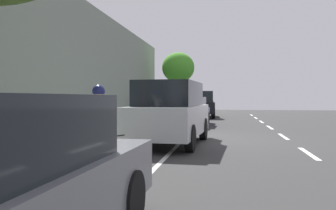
{
  "coord_description": "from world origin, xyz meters",
  "views": [
    {
      "loc": [
        -0.96,
        12.63,
        1.49
      ],
      "look_at": [
        0.25,
        5.05,
        1.33
      ],
      "focal_mm": 38.52,
      "sensor_mm": 36.0,
      "label": 1
    }
  ],
  "objects": [
    {
      "name": "building_facade",
      "position": [
        5.63,
        0.0,
        2.98
      ],
      "size": [
        0.5,
        38.95,
        5.96
      ],
      "primitive_type": "cube",
      "color": "gray",
      "rests_on": "ground"
    },
    {
      "name": "parked_suv_silver_mid",
      "position": [
        0.76,
        1.36,
        1.03
      ],
      "size": [
        2.2,
        4.81,
        1.99
      ],
      "color": "#B7BABF",
      "rests_on": "ground"
    },
    {
      "name": "ground",
      "position": [
        0.0,
        0.0,
        0.0
      ],
      "size": [
        62.32,
        62.32,
        0.0
      ],
      "primitive_type": "plane",
      "color": "#313131"
    },
    {
      "name": "street_tree_near_cyclist",
      "position": [
        2.87,
        -16.85,
        3.9
      ],
      "size": [
        2.66,
        2.66,
        5.03
      ],
      "color": "brown",
      "rests_on": "sidewalk"
    },
    {
      "name": "lane_stripe_bike_edge",
      "position": [
        0.5,
        0.0,
        0.0
      ],
      "size": [
        0.12,
        38.95,
        0.01
      ],
      "primitive_type": "cube",
      "color": "white",
      "rests_on": "ground"
    },
    {
      "name": "parked_pickup_black_nearest",
      "position": [
        0.84,
        -14.38,
        0.9
      ],
      "size": [
        2.27,
        5.41,
        1.95
      ],
      "color": "black",
      "rests_on": "ground"
    },
    {
      "name": "cyclist_with_backpack",
      "position": [
        1.72,
        5.29,
        1.08
      ],
      "size": [
        0.52,
        0.55,
        1.76
      ],
      "color": "#C6B284",
      "rests_on": "ground"
    },
    {
      "name": "pedestrian_on_phone",
      "position": [
        3.96,
        -10.26,
        1.06
      ],
      "size": [
        0.49,
        0.45,
        1.59
      ],
      "color": "black",
      "rests_on": "sidewalk"
    },
    {
      "name": "parked_sedan_dark_blue_second",
      "position": [
        0.91,
        -6.55,
        0.75
      ],
      "size": [
        1.99,
        4.47,
        1.52
      ],
      "color": "navy",
      "rests_on": "ground"
    },
    {
      "name": "bicycle_at_curb",
      "position": [
        1.5,
        5.76,
        0.38
      ],
      "size": [
        1.53,
        0.93,
        0.77
      ],
      "color": "black",
      "rests_on": "ground"
    },
    {
      "name": "curb_edge",
      "position": [
        1.97,
        0.0,
        0.08
      ],
      "size": [
        0.16,
        38.95,
        0.17
      ],
      "primitive_type": "cube",
      "color": "gray",
      "rests_on": "ground"
    },
    {
      "name": "sidewalk",
      "position": [
        3.71,
        0.0,
        0.08
      ],
      "size": [
        3.33,
        38.95,
        0.17
      ],
      "primitive_type": "cube",
      "color": "#98B197",
      "rests_on": "ground"
    },
    {
      "name": "lane_stripe_centre",
      "position": [
        -3.16,
        0.52,
        0.0
      ],
      "size": [
        0.14,
        40.0,
        0.01
      ],
      "color": "white",
      "rests_on": "ground"
    }
  ]
}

